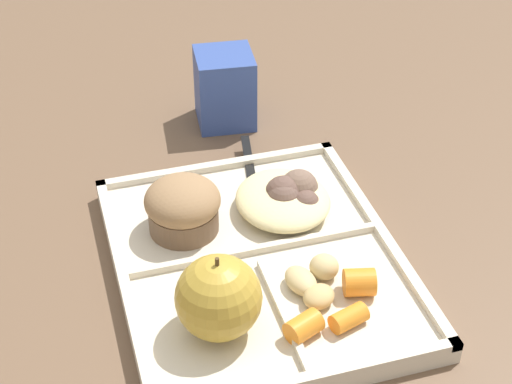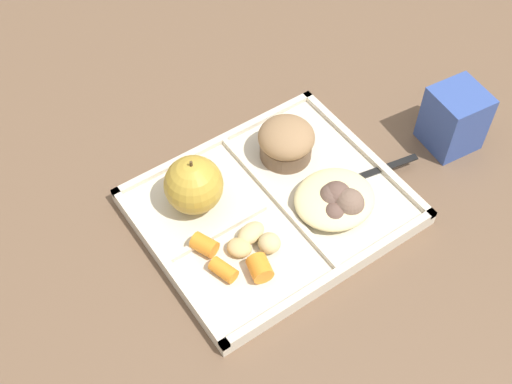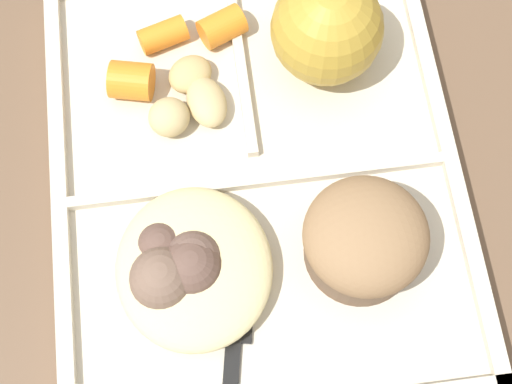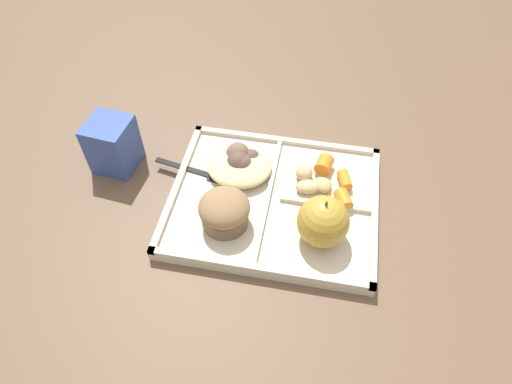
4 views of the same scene
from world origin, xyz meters
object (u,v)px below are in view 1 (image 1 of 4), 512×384
Objects in this scene: plastic_fork at (252,180)px; milk_carton at (225,88)px; green_apple at (219,298)px; bran_muffin at (183,207)px; lunch_tray at (258,264)px.

milk_carton is (0.15, -0.01, 0.03)m from plastic_fork.
green_apple is 0.53× the size of plastic_fork.
plastic_fork is at bearing -56.61° from bran_muffin.
green_apple is 0.90× the size of milk_carton.
bran_muffin is 0.83× the size of milk_carton.
milk_carton reaches higher than bran_muffin.
milk_carton is at bearing -8.35° from lunch_tray.
green_apple is 1.08× the size of bran_muffin.
green_apple is at bearing -180.00° from bran_muffin.
lunch_tray is at bearing -138.23° from bran_muffin.
green_apple is at bearing 170.67° from milk_carton.
plastic_fork is at bearing -13.76° from lunch_tray.
green_apple is (-0.08, 0.06, 0.04)m from lunch_tray.
bran_muffin reaches higher than plastic_fork.
plastic_fork is (0.12, -0.03, 0.01)m from lunch_tray.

